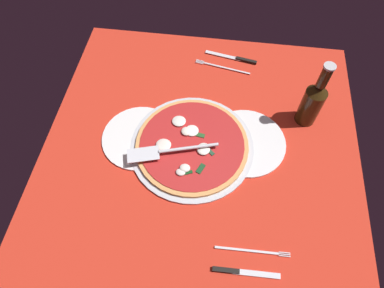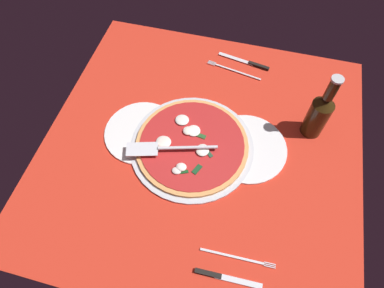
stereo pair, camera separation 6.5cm
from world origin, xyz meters
TOP-DOWN VIEW (x-y plane):
  - ground_plane at (0.00, 0.00)cm, footprint 98.63×98.63cm
  - checker_pattern at (-0.00, 0.00)cm, footprint 98.63×98.63cm
  - pizza_pan at (-2.71, -1.18)cm, footprint 38.66×38.66cm
  - dinner_plate_left at (-19.72, -0.23)cm, footprint 23.98×23.98cm
  - dinner_plate_right at (14.02, 2.62)cm, footprint 25.06×25.06cm
  - pizza at (-2.88, -1.19)cm, footprint 35.21×35.21cm
  - pizza_server at (-9.02, -5.62)cm, footprint 27.30×10.37cm
  - place_setting_near at (15.72, -34.00)cm, footprint 20.42×12.89cm
  - place_setting_far at (6.23, 36.67)cm, footprint 22.67×16.02cm
  - beer_bottle at (32.81, 14.50)cm, footprint 6.60×6.60cm

SIDE VIEW (x-z plane):
  - ground_plane at x=0.00cm, z-range -0.80..0.00cm
  - checker_pattern at x=0.00cm, z-range 0.00..0.10cm
  - place_setting_near at x=15.72cm, z-range -0.25..1.15cm
  - place_setting_far at x=6.23cm, z-range -0.24..1.16cm
  - dinner_plate_left at x=-19.72cm, z-range 0.10..1.10cm
  - dinner_plate_right at x=14.02cm, z-range 0.10..1.10cm
  - pizza_pan at x=-2.71cm, z-range 0.10..1.18cm
  - pizza at x=-2.88cm, z-range 0.58..3.24cm
  - pizza_server at x=-9.02cm, z-range 3.69..4.69cm
  - beer_bottle at x=32.81cm, z-range -2.73..22.00cm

